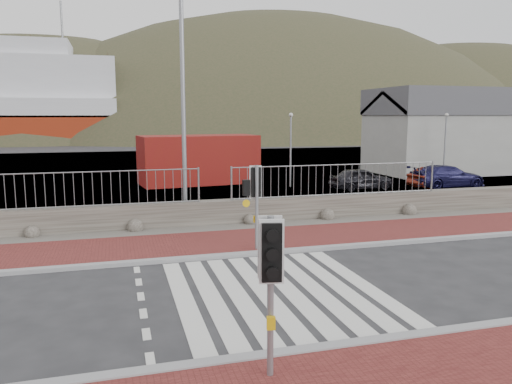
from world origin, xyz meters
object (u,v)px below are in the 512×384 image
object	(u,v)px
car_a	(361,179)
car_b	(436,177)
traffic_signal_near	(271,263)
streetlight	(187,82)
car_c	(447,176)
traffic_signal_far	(256,190)
shipping_container	(199,159)

from	to	relation	value
car_a	car_b	distance (m)	4.41
traffic_signal_near	streetlight	bearing A→B (deg)	99.63
car_c	car_a	bearing A→B (deg)	80.62
traffic_signal_near	car_c	world-z (taller)	traffic_signal_near
traffic_signal_far	car_b	size ratio (longest dim) A/B	0.75
streetlight	car_a	size ratio (longest dim) A/B	2.67
streetlight	shipping_container	world-z (taller)	streetlight
traffic_signal_far	shipping_container	distance (m)	15.44
traffic_signal_far	shipping_container	world-z (taller)	shipping_container
traffic_signal_near	car_b	bearing A→B (deg)	60.69
streetlight	car_c	xyz separation A→B (m)	(15.08, 5.13, -4.55)
streetlight	shipping_container	distance (m)	11.49
car_a	car_c	size ratio (longest dim) A/B	0.80
streetlight	shipping_container	xyz separation A→B (m)	(2.10, 10.65, -3.76)
traffic_signal_far	car_c	size ratio (longest dim) A/B	0.59
traffic_signal_near	streetlight	world-z (taller)	streetlight
traffic_signal_near	shipping_container	size ratio (longest dim) A/B	0.37
traffic_signal_far	car_c	xyz separation A→B (m)	(13.83, 9.88, -1.22)
streetlight	car_c	world-z (taller)	streetlight
traffic_signal_far	streetlight	bearing A→B (deg)	-77.26
car_c	streetlight	bearing A→B (deg)	106.95
car_c	traffic_signal_far	bearing A→B (deg)	123.73
traffic_signal_far	car_c	bearing A→B (deg)	-146.45
streetlight	shipping_container	bearing A→B (deg)	74.39
car_a	car_b	xyz separation A→B (m)	(4.39, -0.41, -0.03)
shipping_container	car_a	bearing A→B (deg)	-38.38
streetlight	shipping_container	size ratio (longest dim) A/B	1.36
traffic_signal_near	car_b	distance (m)	22.80
shipping_container	car_a	size ratio (longest dim) A/B	1.97
car_b	car_c	world-z (taller)	car_c
shipping_container	car_b	world-z (taller)	shipping_container
traffic_signal_near	streetlight	distance (m)	12.21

